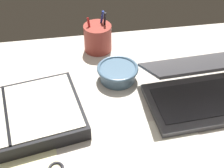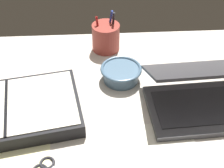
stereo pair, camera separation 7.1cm
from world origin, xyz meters
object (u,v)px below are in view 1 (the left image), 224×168
(bowl, at_px, (118,72))
(planner, at_px, (8,120))
(pen_cup, at_px, (98,38))
(laptop, at_px, (201,88))

(bowl, distance_m, planner, 0.36)
(pen_cup, distance_m, planner, 0.44)
(laptop, relative_size, bowl, 2.47)
(planner, bearing_deg, pen_cup, 38.41)
(bowl, height_order, planner, bowl)
(laptop, xyz_separation_m, pen_cup, (-0.27, 0.31, 0.01))
(laptop, xyz_separation_m, planner, (-0.56, -0.01, -0.02))
(pen_cup, bearing_deg, laptop, -49.71)
(laptop, distance_m, planner, 0.56)
(laptop, height_order, planner, laptop)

